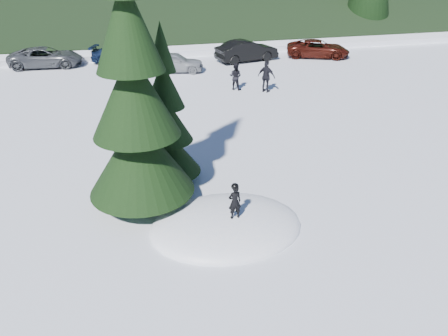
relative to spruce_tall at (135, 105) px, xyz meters
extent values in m
plane|color=white|center=(2.20, -1.80, -3.32)|extent=(200.00, 200.00, 0.00)
ellipsoid|color=white|center=(2.20, -1.80, -3.32)|extent=(4.48, 3.52, 0.96)
cylinder|color=black|center=(0.00, 0.00, -2.62)|extent=(0.38, 0.38, 1.40)
cone|color=black|center=(0.00, 0.00, -1.53)|extent=(3.20, 3.20, 2.46)
cone|color=black|center=(0.00, 0.00, 0.33)|extent=(2.54, 2.54, 2.46)
cone|color=black|center=(0.00, 0.00, 2.19)|extent=(1.88, 1.88, 2.46)
cylinder|color=black|center=(1.00, 1.40, -2.82)|extent=(0.26, 0.26, 1.00)
cone|color=black|center=(1.00, 1.40, -2.16)|extent=(2.20, 2.20, 1.52)
cone|color=black|center=(1.00, 1.40, -1.01)|extent=(1.75, 1.75, 1.52)
cone|color=black|center=(1.00, 1.40, 0.14)|extent=(1.29, 1.29, 1.52)
cone|color=black|center=(1.00, 1.40, 1.29)|extent=(0.84, 0.84, 1.52)
imported|color=black|center=(2.37, -2.09, -2.33)|extent=(0.39, 0.27, 1.03)
imported|color=black|center=(6.21, 11.37, -2.57)|extent=(0.93, 0.89, 1.51)
imported|color=black|center=(7.74, 10.48, -2.44)|extent=(1.03, 1.03, 1.75)
imported|color=#474A4E|center=(-4.75, 19.62, -2.66)|extent=(4.89, 2.51, 1.32)
imported|color=#0E1832|center=(0.28, 19.33, -2.71)|extent=(4.53, 2.99, 1.22)
imported|color=gray|center=(3.42, 16.13, -2.68)|extent=(4.01, 2.31, 1.28)
imported|color=black|center=(8.88, 17.86, -2.59)|extent=(4.69, 2.49, 1.47)
imported|color=#39100A|center=(14.31, 17.70, -2.69)|extent=(5.00, 3.71, 1.26)
camera|label=1|loc=(-0.51, -12.03, 3.98)|focal=35.00mm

